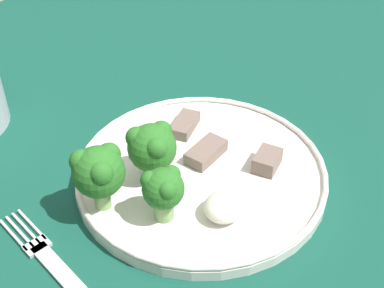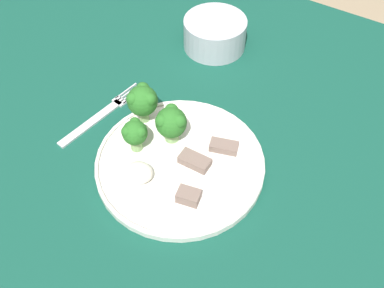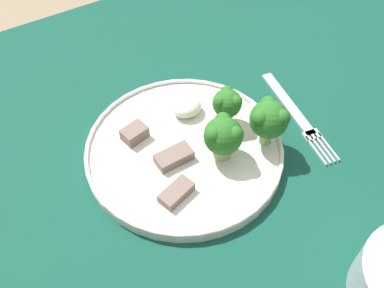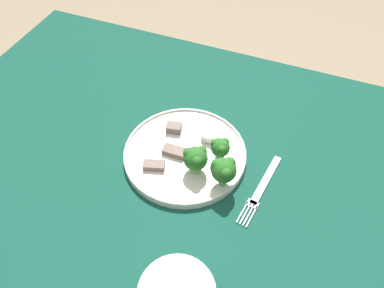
# 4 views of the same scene
# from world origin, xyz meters

# --- Properties ---
(table) EXTENTS (1.36, 0.96, 0.74)m
(table) POSITION_xyz_m (0.00, 0.00, 0.65)
(table) COLOR #114738
(table) RESTS_ON ground_plane
(dinner_plate) EXTENTS (0.27, 0.27, 0.02)m
(dinner_plate) POSITION_xyz_m (0.06, -0.08, 0.75)
(dinner_plate) COLOR white
(dinner_plate) RESTS_ON table
(fork) EXTENTS (0.05, 0.19, 0.00)m
(fork) POSITION_xyz_m (-0.12, -0.05, 0.74)
(fork) COLOR silver
(fork) RESTS_ON table
(broccoli_floret_near_rim_left) EXTENTS (0.05, 0.05, 0.06)m
(broccoli_floret_near_rim_left) POSITION_xyz_m (0.02, -0.04, 0.79)
(broccoli_floret_near_rim_left) COLOR #7FA866
(broccoli_floret_near_rim_left) RESTS_ON dinner_plate
(broccoli_floret_center_left) EXTENTS (0.04, 0.04, 0.06)m
(broccoli_floret_center_left) POSITION_xyz_m (-0.02, -0.09, 0.79)
(broccoli_floret_center_left) COLOR #7FA866
(broccoli_floret_center_left) RESTS_ON dinner_plate
(broccoli_floret_back_left) EXTENTS (0.05, 0.05, 0.07)m
(broccoli_floret_back_left) POSITION_xyz_m (-0.05, -0.03, 0.80)
(broccoli_floret_back_left) COLOR #7FA866
(broccoli_floret_back_left) RESTS_ON dinner_plate
(meat_slice_front_slice) EXTENTS (0.05, 0.04, 0.01)m
(meat_slice_front_slice) POSITION_xyz_m (0.10, -0.02, 0.76)
(meat_slice_front_slice) COLOR #756056
(meat_slice_front_slice) RESTS_ON dinner_plate
(meat_slice_middle_slice) EXTENTS (0.04, 0.03, 0.02)m
(meat_slice_middle_slice) POSITION_xyz_m (0.10, -0.13, 0.76)
(meat_slice_middle_slice) COLOR #756056
(meat_slice_middle_slice) RESTS_ON dinner_plate
(meat_slice_rear_slice) EXTENTS (0.05, 0.03, 0.01)m
(meat_slice_rear_slice) POSITION_xyz_m (0.08, -0.07, 0.76)
(meat_slice_rear_slice) COLOR #756056
(meat_slice_rear_slice) RESTS_ON dinner_plate
(sauce_dollop) EXTENTS (0.04, 0.04, 0.02)m
(sauce_dollop) POSITION_xyz_m (0.02, -0.13, 0.76)
(sauce_dollop) COLOR silver
(sauce_dollop) RESTS_ON dinner_plate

